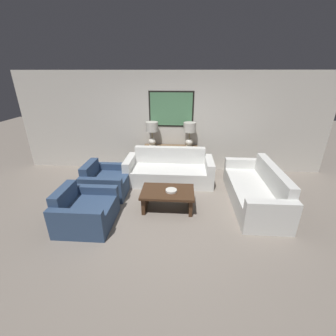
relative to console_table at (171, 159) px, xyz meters
The scene contains 11 objects.
ground_plane 2.20m from the console_table, 90.00° to the right, with size 20.00×20.00×0.00m, color slate.
back_wall 0.99m from the console_table, 90.00° to the left, with size 8.33×0.12×2.65m.
console_table is the anchor object (origin of this frame).
table_lamp_left 0.94m from the console_table, behind, with size 0.32×0.32×0.65m.
table_lamp_right 0.94m from the console_table, ahead, with size 0.32×0.32×0.65m.
couch_by_back_wall 0.62m from the console_table, 90.00° to the right, with size 2.16×0.89×0.82m.
couch_by_side 2.44m from the console_table, 39.06° to the right, with size 0.89×2.16×0.82m.
coffee_table 1.89m from the console_table, 88.56° to the right, with size 1.05×0.67×0.42m.
decorative_bowl 1.92m from the console_table, 86.39° to the right, with size 0.22×0.22×0.04m.
armchair_near_back_wall 1.93m from the console_table, 137.64° to the right, with size 0.93×0.99×0.72m.
armchair_near_camera 2.86m from the console_table, 119.84° to the right, with size 0.93×0.99×0.72m.
Camera 1 is at (0.32, -3.64, 2.60)m, focal length 24.00 mm.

